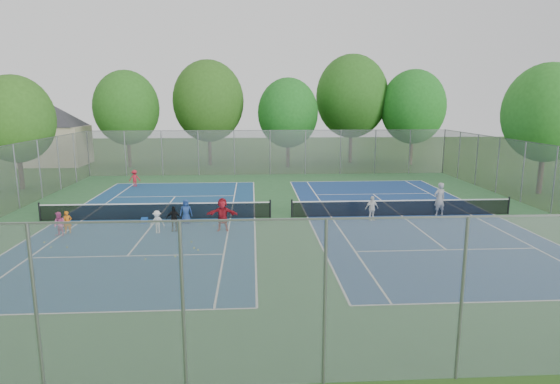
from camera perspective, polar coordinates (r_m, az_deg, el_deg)
The scene contains 39 objects.
ground at distance 26.75m, azimuth 0.13°, elevation -3.14°, with size 120.00×120.00×0.00m, color #284E18.
court_pad at distance 26.75m, azimuth 0.13°, elevation -3.13°, with size 32.00×32.00×0.01m, color #2F6335.
court_left at distance 27.23m, azimuth -14.76°, elevation -3.22°, with size 10.97×23.77×0.01m, color navy.
court_right at distance 28.05m, azimuth 14.57°, elevation -2.80°, with size 10.97×23.77×0.01m, color navy.
net_left at distance 27.13m, azimuth -14.81°, elevation -2.32°, with size 12.87×0.10×0.91m, color black.
net_right at distance 27.95m, azimuth 14.61°, elevation -1.93°, with size 12.87×0.10×0.91m, color black.
fence_north at distance 42.16m, azimuth -1.23°, elevation 4.82°, with size 32.00×0.10×4.00m, color gray.
fence_south at distance 11.00m, azimuth 5.48°, elevation -13.41°, with size 32.00×0.10×4.00m, color gray.
fence_east at distance 31.64m, azimuth 30.45°, elevation 1.23°, with size 32.00×0.10×4.00m, color gray.
house at distance 53.94m, azimuth -25.88°, elevation 7.45°, with size 11.03×11.03×7.30m.
tree_nw at distance 49.46m, azimuth -18.21°, elevation 9.72°, with size 6.40×6.40×9.58m.
tree_nl at distance 49.08m, azimuth -8.73°, elevation 10.89°, with size 7.20×7.20×10.69m.
tree_nc at distance 47.04m, azimuth 0.98°, elevation 9.61°, with size 6.00×6.00×8.85m.
tree_nr at distance 51.01m, azimuth 8.75°, elevation 11.45°, with size 7.60×7.60×11.42m.
tree_ne at distance 50.69m, azimuth 15.94°, elevation 9.95°, with size 6.60×6.60×9.77m.
tree_side_w at distance 39.89m, azimuth -29.57°, elevation 7.73°, with size 5.60×5.60×8.47m.
tree_side_e at distance 37.98m, azimuth 29.79°, elevation 8.37°, with size 6.00×6.00×9.20m.
ball_crate at distance 26.54m, azimuth -16.19°, elevation -3.37°, with size 0.35×0.35×0.30m, color #164EAB.
ball_hopper at distance 26.74m, azimuth -7.11°, elevation -2.62°, with size 0.28×0.28×0.55m, color #248435.
student_a at distance 25.74m, azimuth -24.49°, elevation -3.40°, with size 0.42×0.28×1.15m, color orange.
student_b at distance 25.38m, azimuth -25.30°, elevation -3.58°, with size 0.59×0.46×1.22m, color #CD4F8C.
student_c at distance 24.29m, azimuth -14.74°, elevation -3.55°, with size 0.76×0.43×1.17m, color silver.
student_d at distance 24.44m, azimuth -12.82°, elevation -3.20°, with size 0.77×0.32×1.32m, color black.
student_e at distance 25.75m, azimuth -11.39°, elevation -2.36°, with size 0.67×0.43×1.37m, color navy.
student_f at distance 24.03m, azimuth -7.03°, elevation -2.75°, with size 1.59×0.51×1.72m, color #A31722.
child_far_baseline at distance 38.04m, azimuth -17.29°, elevation 1.60°, with size 0.84×0.48×1.30m, color red.
instructor at distance 28.57m, azimuth 18.87°, elevation -0.82°, with size 0.71×0.47×1.95m, color #9C9D9F.
teen_court_b at distance 26.43m, azimuth 11.13°, elevation -1.97°, with size 0.82×0.34×1.40m, color white.
tennis_ball_0 at distance 20.54m, azimuth -12.65°, elevation -7.73°, with size 0.07×0.07×0.07m, color #D4F438.
tennis_ball_1 at distance 21.52m, azimuth -10.42°, elevation -6.77°, with size 0.07×0.07×0.07m, color yellow.
tennis_ball_2 at distance 24.61m, azimuth -26.79°, elevation -5.53°, with size 0.07×0.07×0.07m, color yellow.
tennis_ball_3 at distance 25.36m, azimuth -6.61°, elevation -3.93°, with size 0.07×0.07×0.07m, color #E3F037.
tennis_ball_4 at distance 21.21m, azimuth -9.95°, elevation -7.02°, with size 0.07×0.07×0.07m, color #CAE435.
tennis_ball_5 at distance 25.08m, azimuth -8.07°, elevation -4.13°, with size 0.07×0.07×0.07m, color #E2F438.
tennis_ball_6 at distance 25.54m, azimuth -9.55°, elevation -3.90°, with size 0.07×0.07×0.07m, color #D0DD33.
tennis_ball_7 at distance 22.44m, azimuth -10.75°, elevation -6.04°, with size 0.07×0.07×0.07m, color #BADB33.
tennis_ball_8 at distance 23.65m, azimuth -26.13°, elevation -6.12°, with size 0.07×0.07×0.07m, color #A2C72E.
tennis_ball_9 at distance 20.51m, azimuth -16.08°, elevation -7.92°, with size 0.07×0.07×0.07m, color #CFEF37.
tennis_ball_10 at distance 23.35m, azimuth -24.52°, elevation -6.19°, with size 0.07×0.07×0.07m, color #AAC42D.
Camera 1 is at (-1.62, -25.89, 6.54)m, focal length 30.00 mm.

